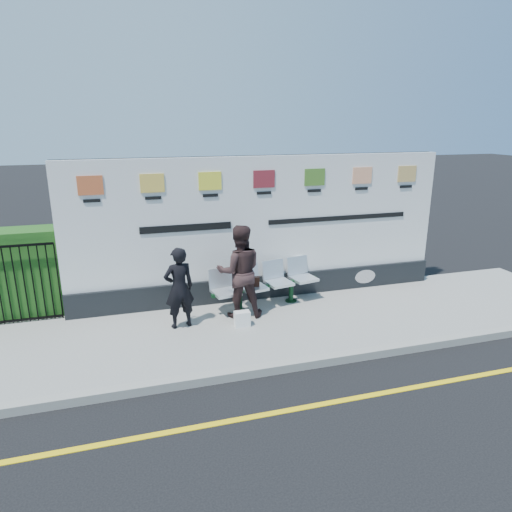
% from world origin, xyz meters
% --- Properties ---
extents(ground, '(80.00, 80.00, 0.00)m').
position_xyz_m(ground, '(0.00, 0.00, 0.00)').
color(ground, black).
extents(pavement, '(14.00, 3.00, 0.12)m').
position_xyz_m(pavement, '(0.00, 2.50, 0.06)').
color(pavement, gray).
rests_on(pavement, ground).
extents(kerb, '(14.00, 0.18, 0.14)m').
position_xyz_m(kerb, '(0.00, 1.00, 0.07)').
color(kerb, gray).
rests_on(kerb, ground).
extents(yellow_line, '(14.00, 0.10, 0.01)m').
position_xyz_m(yellow_line, '(0.00, 0.00, 0.00)').
color(yellow_line, yellow).
rests_on(yellow_line, ground).
extents(billboard, '(8.00, 0.30, 3.00)m').
position_xyz_m(billboard, '(0.50, 3.85, 1.42)').
color(billboard, black).
rests_on(billboard, pavement).
extents(hedge, '(2.35, 0.70, 1.70)m').
position_xyz_m(hedge, '(-4.58, 4.30, 0.97)').
color(hedge, '#215319').
rests_on(hedge, pavement).
extents(bench, '(2.35, 1.00, 0.49)m').
position_xyz_m(bench, '(0.41, 3.30, 0.36)').
color(bench, silver).
rests_on(bench, pavement).
extents(woman_left, '(0.62, 0.47, 1.53)m').
position_xyz_m(woman_left, '(-1.40, 2.83, 0.88)').
color(woman_left, black).
rests_on(woman_left, pavement).
extents(woman_right, '(0.97, 0.80, 1.82)m').
position_xyz_m(woman_right, '(-0.22, 3.00, 1.03)').
color(woman_right, '#301F1F').
rests_on(woman_right, pavement).
extents(handbag_brown, '(0.27, 0.16, 0.20)m').
position_xyz_m(handbag_brown, '(0.12, 3.24, 0.71)').
color(handbag_brown, black).
rests_on(handbag_brown, bench).
extents(carrier_bag_white, '(0.29, 0.17, 0.29)m').
position_xyz_m(carrier_bag_white, '(-0.30, 2.52, 0.26)').
color(carrier_bag_white, white).
rests_on(carrier_bag_white, pavement).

